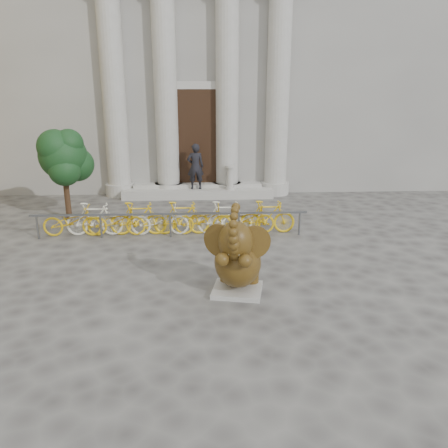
{
  "coord_description": "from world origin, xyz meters",
  "views": [
    {
      "loc": [
        0.19,
        -7.99,
        4.04
      ],
      "look_at": [
        0.68,
        1.81,
        1.1
      ],
      "focal_mm": 35.0,
      "sensor_mm": 36.0,
      "label": 1
    }
  ],
  "objects_px": {
    "bike_rack": "(170,218)",
    "pedestrian": "(195,167)",
    "elephant_statue": "(237,260)",
    "tree": "(64,157)"
  },
  "relations": [
    {
      "from": "elephant_statue",
      "to": "pedestrian",
      "type": "distance_m",
      "value": 8.91
    },
    {
      "from": "bike_rack",
      "to": "pedestrian",
      "type": "distance_m",
      "value": 4.87
    },
    {
      "from": "bike_rack",
      "to": "pedestrian",
      "type": "bearing_deg",
      "value": 81.68
    },
    {
      "from": "elephant_statue",
      "to": "pedestrian",
      "type": "relative_size",
      "value": 1.12
    },
    {
      "from": "bike_rack",
      "to": "tree",
      "type": "bearing_deg",
      "value": 153.45
    },
    {
      "from": "bike_rack",
      "to": "pedestrian",
      "type": "height_order",
      "value": "pedestrian"
    },
    {
      "from": "tree",
      "to": "pedestrian",
      "type": "xyz_separation_m",
      "value": [
        4.15,
        3.03,
        -0.82
      ]
    },
    {
      "from": "elephant_statue",
      "to": "tree",
      "type": "xyz_separation_m",
      "value": [
        -5.12,
        5.81,
        1.34
      ]
    },
    {
      "from": "bike_rack",
      "to": "tree",
      "type": "distance_m",
      "value": 4.17
    },
    {
      "from": "elephant_statue",
      "to": "bike_rack",
      "type": "relative_size",
      "value": 0.25
    }
  ]
}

